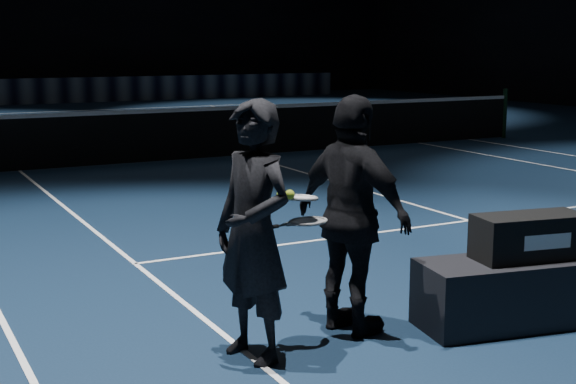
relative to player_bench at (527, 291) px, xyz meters
name	(u,v)px	position (x,y,z in m)	size (l,w,h in m)	color
floor	(246,156)	(1.97, 9.37, -0.25)	(36.00, 36.00, 0.00)	black
court_lines	(246,156)	(1.97, 9.37, -0.25)	(10.98, 23.78, 0.01)	white
net_post_right	(505,113)	(8.37, 9.37, 0.30)	(0.10, 0.10, 1.10)	black
net_mesh	(245,132)	(1.97, 9.37, 0.20)	(12.80, 0.02, 0.86)	black
net_tape	(245,107)	(1.97, 9.37, 0.66)	(12.80, 0.03, 0.07)	white
sponsor_backdrop	(64,90)	(1.97, 24.87, 0.20)	(22.00, 0.15, 0.90)	black
player_bench	(527,291)	(0.00, 0.00, 0.00)	(1.68, 0.56, 0.50)	black
racket_bag	(530,237)	(0.00, 0.00, 0.42)	(0.84, 0.36, 0.34)	black
bag_signature	(548,242)	(0.00, -0.18, 0.42)	(0.39, 0.00, 0.11)	white
player_a	(254,232)	(-2.12, 0.33, 0.62)	(0.63, 0.42, 1.74)	black
player_b	(353,216)	(-1.27, 0.45, 0.62)	(1.02, 0.42, 1.74)	black
racket_lower	(308,221)	(-1.67, 0.39, 0.63)	(0.68, 0.22, 0.03)	black
racket_upper	(299,198)	(-1.73, 0.43, 0.80)	(0.68, 0.22, 0.03)	black
tennis_balls	(285,192)	(-1.86, 0.37, 0.86)	(0.12, 0.10, 0.12)	#C5F133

